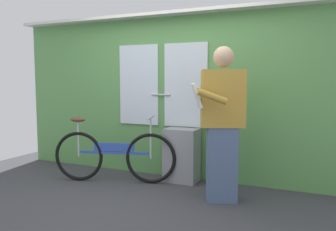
# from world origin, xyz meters

# --- Properties ---
(ground_plane) EXTENTS (5.94, 3.94, 0.04)m
(ground_plane) POSITION_xyz_m (0.00, 0.00, -0.02)
(ground_plane) COLOR #38383D
(train_door_wall) EXTENTS (4.94, 0.28, 2.19)m
(train_door_wall) POSITION_xyz_m (-0.01, 1.16, 1.14)
(train_door_wall) COLOR #56934C
(train_door_wall) RESTS_ON ground_plane
(bicycle_near_door) EXTENTS (1.55, 0.60, 0.86)m
(bicycle_near_door) POSITION_xyz_m (-0.63, 0.57, 0.35)
(bicycle_near_door) COLOR black
(bicycle_near_door) RESTS_ON ground_plane
(passenger_reading_newspaper) EXTENTS (0.62, 0.57, 1.67)m
(passenger_reading_newspaper) POSITION_xyz_m (0.83, 0.44, 0.88)
(passenger_reading_newspaper) COLOR slate
(passenger_reading_newspaper) RESTS_ON ground_plane
(trash_bin_by_wall) EXTENTS (0.43, 0.28, 0.69)m
(trash_bin_by_wall) POSITION_xyz_m (0.16, 0.95, 0.35)
(trash_bin_by_wall) COLOR gray
(trash_bin_by_wall) RESTS_ON ground_plane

